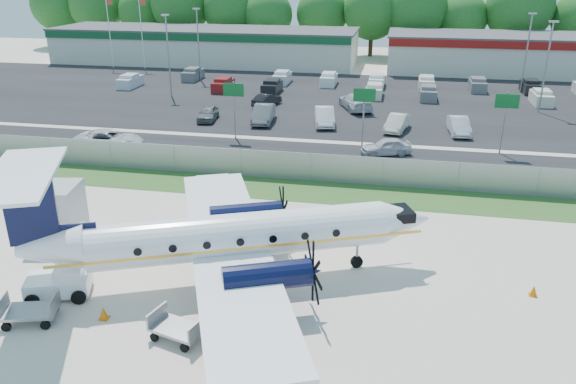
% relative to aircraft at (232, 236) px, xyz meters
% --- Properties ---
extents(ground, '(170.00, 170.00, 0.00)m').
position_rel_aircraft_xyz_m(ground, '(1.48, 0.04, -2.37)').
color(ground, beige).
rests_on(ground, ground).
extents(grass_verge, '(170.00, 4.00, 0.02)m').
position_rel_aircraft_xyz_m(grass_verge, '(1.48, 12.04, -2.36)').
color(grass_verge, '#2D561E').
rests_on(grass_verge, ground).
extents(access_road, '(170.00, 8.00, 0.02)m').
position_rel_aircraft_xyz_m(access_road, '(1.48, 19.04, -2.36)').
color(access_road, black).
rests_on(access_road, ground).
extents(parking_lot, '(170.00, 32.00, 0.02)m').
position_rel_aircraft_xyz_m(parking_lot, '(1.48, 40.04, -2.36)').
color(parking_lot, black).
rests_on(parking_lot, ground).
extents(perimeter_fence, '(120.00, 0.06, 1.99)m').
position_rel_aircraft_xyz_m(perimeter_fence, '(1.48, 14.04, -1.37)').
color(perimeter_fence, gray).
rests_on(perimeter_fence, ground).
extents(building_west, '(46.40, 12.40, 5.24)m').
position_rel_aircraft_xyz_m(building_west, '(-22.52, 62.02, 0.26)').
color(building_west, silver).
rests_on(building_west, ground).
extents(building_east, '(44.40, 12.40, 5.24)m').
position_rel_aircraft_xyz_m(building_east, '(27.48, 62.02, 0.26)').
color(building_east, silver).
rests_on(building_east, ground).
extents(sign_left, '(1.80, 0.26, 5.00)m').
position_rel_aircraft_xyz_m(sign_left, '(-6.52, 22.95, 1.24)').
color(sign_left, gray).
rests_on(sign_left, ground).
extents(sign_mid, '(1.80, 0.26, 5.00)m').
position_rel_aircraft_xyz_m(sign_mid, '(4.48, 22.95, 1.24)').
color(sign_mid, gray).
rests_on(sign_mid, ground).
extents(sign_right, '(1.80, 0.26, 5.00)m').
position_rel_aircraft_xyz_m(sign_right, '(15.48, 22.95, 1.24)').
color(sign_right, gray).
rests_on(sign_right, ground).
extents(flagpole_west, '(1.06, 0.12, 10.00)m').
position_rel_aircraft_xyz_m(flagpole_west, '(-34.44, 55.04, 3.27)').
color(flagpole_west, white).
rests_on(flagpole_west, ground).
extents(flagpole_east, '(1.06, 0.12, 10.00)m').
position_rel_aircraft_xyz_m(flagpole_east, '(-29.44, 55.04, 3.27)').
color(flagpole_east, white).
rests_on(flagpole_east, ground).
extents(light_pole_nw, '(0.90, 0.35, 9.09)m').
position_rel_aircraft_xyz_m(light_pole_nw, '(-18.52, 38.04, 2.86)').
color(light_pole_nw, gray).
rests_on(light_pole_nw, ground).
extents(light_pole_ne, '(0.90, 0.35, 9.09)m').
position_rel_aircraft_xyz_m(light_pole_ne, '(21.48, 38.04, 2.86)').
color(light_pole_ne, gray).
rests_on(light_pole_ne, ground).
extents(light_pole_sw, '(0.90, 0.35, 9.09)m').
position_rel_aircraft_xyz_m(light_pole_sw, '(-18.52, 48.04, 2.86)').
color(light_pole_sw, gray).
rests_on(light_pole_sw, ground).
extents(light_pole_se, '(0.90, 0.35, 9.09)m').
position_rel_aircraft_xyz_m(light_pole_se, '(21.48, 48.04, 2.86)').
color(light_pole_se, gray).
rests_on(light_pole_se, ground).
extents(tree_line, '(112.00, 6.00, 14.00)m').
position_rel_aircraft_xyz_m(tree_line, '(1.48, 74.04, -2.37)').
color(tree_line, '#1D5D1B').
rests_on(tree_line, ground).
extents(aircraft, '(19.81, 19.25, 6.14)m').
position_rel_aircraft_xyz_m(aircraft, '(0.00, 0.00, 0.00)').
color(aircraft, white).
rests_on(aircraft, ground).
extents(pushback_tug, '(3.13, 2.74, 1.47)m').
position_rel_aircraft_xyz_m(pushback_tug, '(-7.31, -2.74, -1.67)').
color(pushback_tug, white).
rests_on(pushback_tug, ground).
extents(baggage_cart_near, '(2.52, 1.90, 1.18)m').
position_rel_aircraft_xyz_m(baggage_cart_near, '(-7.49, -4.87, -1.82)').
color(baggage_cart_near, gray).
rests_on(baggage_cart_near, ground).
extents(baggage_cart_far, '(2.39, 1.80, 1.11)m').
position_rel_aircraft_xyz_m(baggage_cart_far, '(-0.92, -4.79, -1.85)').
color(baggage_cart_far, gray).
rests_on(baggage_cart_far, ground).
extents(service_container, '(3.22, 3.22, 3.08)m').
position_rel_aircraft_xyz_m(service_container, '(-10.75, 2.55, -0.94)').
color(service_container, '#B3B5BA').
rests_on(service_container, ground).
extents(cone_nose, '(0.37, 0.37, 0.52)m').
position_rel_aircraft_xyz_m(cone_nose, '(13.83, 1.36, -2.13)').
color(cone_nose, '#D96606').
rests_on(cone_nose, ground).
extents(cone_port_wing, '(0.40, 0.40, 0.58)m').
position_rel_aircraft_xyz_m(cone_port_wing, '(-4.56, -4.09, -2.10)').
color(cone_port_wing, '#D96606').
rests_on(cone_port_wing, ground).
extents(cone_starboard_wing, '(0.40, 0.40, 0.57)m').
position_rel_aircraft_xyz_m(cone_starboard_wing, '(1.10, 3.78, -2.10)').
color(cone_starboard_wing, '#D96606').
rests_on(cone_starboard_wing, ground).
extents(road_car_west, '(5.73, 2.94, 1.55)m').
position_rel_aircraft_xyz_m(road_car_west, '(-15.88, 18.23, -2.37)').
color(road_car_west, silver).
rests_on(road_car_west, ground).
extents(road_car_mid, '(4.31, 2.89, 1.36)m').
position_rel_aircraft_xyz_m(road_car_mid, '(6.50, 20.95, -2.37)').
color(road_car_mid, silver).
rests_on(road_car_mid, ground).
extents(parked_car_a, '(2.10, 4.25, 1.39)m').
position_rel_aircraft_xyz_m(parked_car_a, '(-10.86, 28.48, -2.37)').
color(parked_car_a, '#595B5E').
rests_on(parked_car_a, ground).
extents(parked_car_b, '(2.27, 5.26, 1.68)m').
position_rel_aircraft_xyz_m(parked_car_b, '(-5.38, 28.77, -2.37)').
color(parked_car_b, '#595B5E').
rests_on(parked_car_b, ground).
extents(parked_car_c, '(2.62, 5.21, 1.64)m').
position_rel_aircraft_xyz_m(parked_car_c, '(0.49, 29.03, -2.37)').
color(parked_car_c, silver).
rests_on(parked_car_c, ground).
extents(parked_car_d, '(2.39, 4.67, 1.47)m').
position_rel_aircraft_xyz_m(parked_car_d, '(7.24, 28.26, -2.37)').
color(parked_car_d, beige).
rests_on(parked_car_d, ground).
extents(parked_car_e, '(1.93, 4.65, 1.50)m').
position_rel_aircraft_xyz_m(parked_car_e, '(12.70, 28.27, -2.37)').
color(parked_car_e, silver).
rests_on(parked_car_e, ground).
extents(parked_car_f, '(2.66, 4.29, 1.33)m').
position_rel_aircraft_xyz_m(parked_car_f, '(-6.61, 35.48, -2.37)').
color(parked_car_f, black).
rests_on(parked_car_f, ground).
extents(parked_car_g, '(4.41, 6.41, 1.72)m').
position_rel_aircraft_xyz_m(parked_car_g, '(2.87, 35.78, -2.37)').
color(parked_car_g, silver).
rests_on(parked_car_g, ground).
extents(far_parking_rows, '(56.00, 10.00, 1.60)m').
position_rel_aircraft_xyz_m(far_parking_rows, '(1.48, 45.04, -2.37)').
color(far_parking_rows, gray).
rests_on(far_parking_rows, ground).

